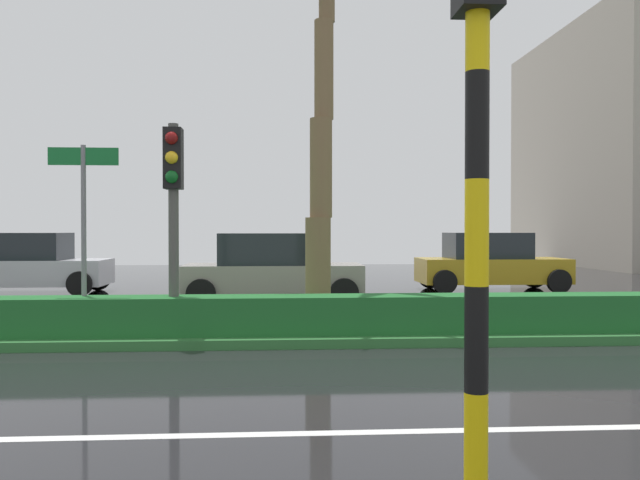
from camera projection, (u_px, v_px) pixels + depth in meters
name	position (u px, v px, depth m)	size (l,w,h in m)	color
ground_plane	(15.00, 327.00, 12.34)	(90.00, 42.00, 0.10)	black
traffic_signal_median_right	(173.00, 189.00, 10.16)	(0.28, 0.43, 3.32)	#4C4C47
street_name_sign	(84.00, 212.00, 10.28)	(1.10, 0.08, 3.00)	slate
traffic_signal_foreground	(477.00, 60.00, 4.30)	(0.28, 0.43, 4.27)	yellow
car_in_traffic_second	(28.00, 264.00, 18.29)	(4.30, 2.02, 1.72)	silver
car_in_traffic_third	(271.00, 270.00, 15.81)	(4.30, 2.02, 1.72)	gray
car_in_traffic_fourth	(490.00, 263.00, 19.16)	(4.30, 2.02, 1.72)	#B28C1E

